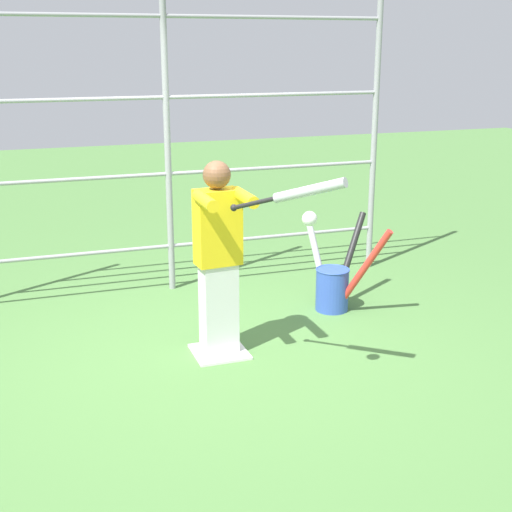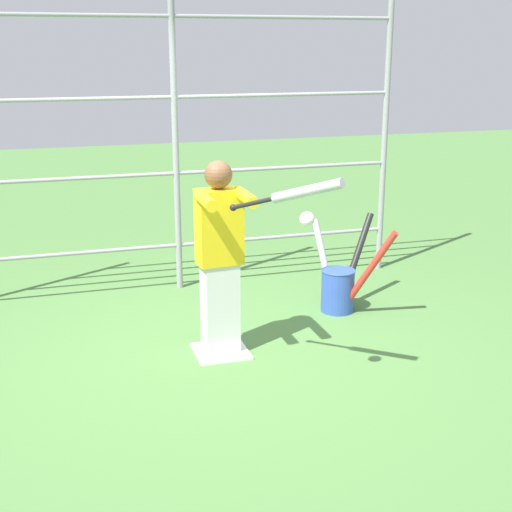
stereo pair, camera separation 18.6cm
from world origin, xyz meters
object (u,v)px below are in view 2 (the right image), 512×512
object	(u,v)px
softball_in_flight	(307,219)
bat_bucket	(340,284)
baseball_bat_swinging	(297,193)
batter	(220,253)

from	to	relation	value
softball_in_flight	bat_bucket	world-z (taller)	softball_in_flight
baseball_bat_swinging	bat_bucket	xyz separation A→B (m)	(-0.92, -1.35, -1.14)
softball_in_flight	bat_bucket	bearing A→B (deg)	-121.84
batter	bat_bucket	size ratio (longest dim) A/B	1.76
baseball_bat_swinging	batter	bearing A→B (deg)	-67.90
baseball_bat_swinging	softball_in_flight	distance (m)	0.17
batter	softball_in_flight	world-z (taller)	batter
batter	baseball_bat_swinging	size ratio (longest dim) A/B	2.18
baseball_bat_swinging	bat_bucket	size ratio (longest dim) A/B	0.81
batter	baseball_bat_swinging	distance (m)	1.01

